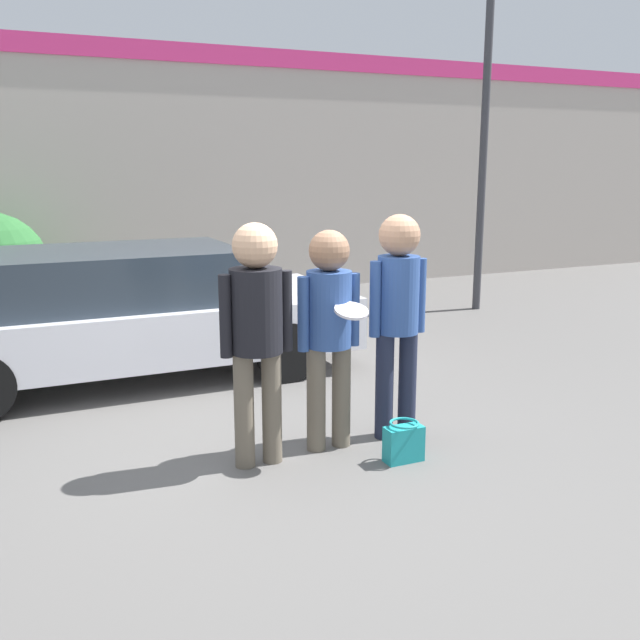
% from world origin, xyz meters
% --- Properties ---
extents(ground_plane, '(56.00, 56.00, 0.00)m').
position_xyz_m(ground_plane, '(0.00, 0.00, 0.00)').
color(ground_plane, '#5B5956').
extents(storefront_building, '(24.00, 0.22, 4.13)m').
position_xyz_m(storefront_building, '(0.00, 6.91, 2.09)').
color(storefront_building, '#B2A89E').
rests_on(storefront_building, ground).
extents(person_left, '(0.55, 0.38, 1.83)m').
position_xyz_m(person_left, '(-0.24, -0.25, 1.12)').
color(person_left, '#665B4C').
rests_on(person_left, ground).
extents(person_middle_with_frisbee, '(0.52, 0.56, 1.75)m').
position_xyz_m(person_middle_with_frisbee, '(0.38, -0.19, 1.05)').
color(person_middle_with_frisbee, '#665B4C').
rests_on(person_middle_with_frisbee, ground).
extents(person_right, '(0.51, 0.34, 1.85)m').
position_xyz_m(person_right, '(1.00, -0.18, 1.12)').
color(person_right, '#1E2338').
rests_on(person_right, ground).
extents(parked_car_near, '(4.71, 1.97, 1.37)m').
position_xyz_m(parked_car_near, '(-0.75, 2.50, 0.70)').
color(parked_car_near, silver).
rests_on(parked_car_near, ground).
extents(street_lamp, '(1.54, 0.35, 6.55)m').
position_xyz_m(street_lamp, '(5.12, 3.94, 3.99)').
color(street_lamp, '#38383D').
rests_on(street_lamp, ground).
extents(handbag, '(0.30, 0.23, 0.32)m').
position_xyz_m(handbag, '(0.79, -0.67, 0.15)').
color(handbag, teal).
rests_on(handbag, ground).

